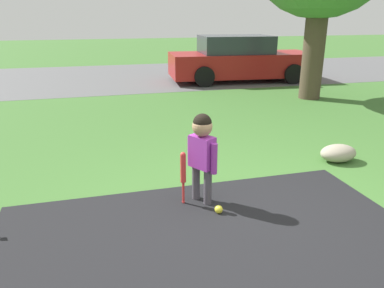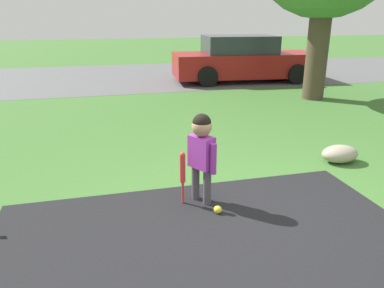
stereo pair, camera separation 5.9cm
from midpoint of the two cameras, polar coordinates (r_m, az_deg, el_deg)
ground_plane at (r=3.72m, az=9.87°, el=-12.07°), size 60.00×60.00×0.00m
street_strip at (r=12.64m, az=-7.98°, el=10.26°), size 40.00×6.00×0.01m
child at (r=3.84m, az=1.91°, el=-0.32°), size 0.26×0.35×0.97m
baseball_bat at (r=3.89m, az=-1.01°, el=-4.07°), size 0.06×0.06×0.58m
sports_ball at (r=3.86m, az=4.39°, el=-9.93°), size 0.08×0.08×0.08m
parked_car at (r=11.61m, az=8.04°, el=12.56°), size 4.38×2.08×1.33m
edging_rock at (r=5.48m, az=21.89°, el=-1.40°), size 0.51×0.35×0.24m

